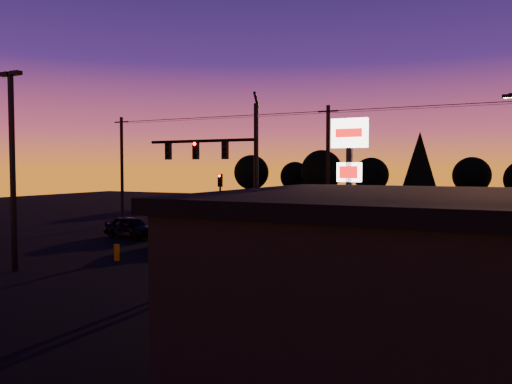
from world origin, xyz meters
TOP-DOWN VIEW (x-y plane):
  - ground at (0.00, 0.00)m, footprint 120.00×120.00m
  - lane_arrow at (0.50, 1.67)m, footprint 1.20×3.10m
  - traffic_signal_mast at (-0.10, 3.99)m, footprint 6.79×0.52m
  - secondary_signal at (-5.00, 11.49)m, footprint 0.30×0.31m
  - parking_lot_light at (-7.50, -3.00)m, footprint 1.25×0.30m
  - pylon_sign at (7.00, 1.50)m, footprint 1.50×0.28m
  - utility_pole_0 at (-16.00, 14.00)m, footprint 1.40×0.26m
  - utility_pole_1 at (2.00, 14.00)m, footprint 1.40×0.26m
  - power_wires at (2.00, 14.00)m, footprint 36.00×1.22m
  - bollard at (-5.10, 1.13)m, footprint 0.28×0.28m
  - tree_0 at (-22.00, 50.00)m, footprint 5.36×5.36m
  - tree_1 at (-16.00, 53.00)m, footprint 4.54×4.54m
  - tree_2 at (-10.00, 48.00)m, footprint 5.77×5.78m
  - tree_3 at (-4.00, 52.00)m, footprint 4.95×4.95m
  - tree_4 at (3.00, 49.00)m, footprint 4.18×4.18m
  - tree_5 at (9.00, 54.00)m, footprint 4.95×4.95m
  - car_left at (-9.94, 7.96)m, footprint 4.58×2.52m
  - car_mid at (-4.63, 6.41)m, footprint 3.81×1.66m
  - car_right at (7.60, 9.29)m, footprint 5.70×3.96m
  - suv_parked at (8.12, -2.40)m, footprint 2.22×4.66m

SIDE VIEW (x-z plane):
  - ground at x=0.00m, z-range 0.00..0.00m
  - lane_arrow at x=0.50m, z-range 0.00..0.01m
  - bollard at x=-5.10m, z-range 0.00..0.83m
  - car_mid at x=-4.63m, z-range 0.00..1.22m
  - suv_parked at x=8.12m, z-range 0.00..1.28m
  - car_left at x=-9.94m, z-range 0.00..1.48m
  - car_right at x=7.60m, z-range 0.00..1.53m
  - secondary_signal at x=-5.00m, z-range 0.69..5.04m
  - tree_1 at x=-16.00m, z-range 0.58..6.29m
  - tree_3 at x=-4.00m, z-range 0.63..6.86m
  - tree_5 at x=9.00m, z-range 0.63..6.86m
  - tree_0 at x=-22.00m, z-range 0.69..7.43m
  - tree_2 at x=-10.00m, z-range 0.74..8.00m
  - utility_pole_0 at x=-16.00m, z-range 0.09..9.09m
  - utility_pole_1 at x=2.00m, z-range 0.09..9.09m
  - pylon_sign at x=7.00m, z-range 1.51..8.31m
  - traffic_signal_mast at x=-0.10m, z-range 0.65..9.23m
  - parking_lot_light at x=-7.50m, z-range 0.70..9.84m
  - tree_4 at x=3.00m, z-range 1.18..10.68m
  - power_wires at x=2.00m, z-range 8.53..8.60m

